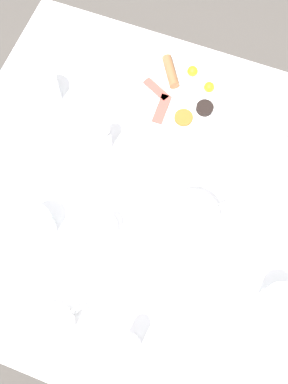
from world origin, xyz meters
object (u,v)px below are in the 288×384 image
teacup_with_saucer_left (58,322)px  water_glass_short (45,90)px  wine_glass_spare (277,302)px  pepper_grinder (103,135)px  water_glass_tall (38,225)px  creamer_jug (105,228)px  breakfast_plate (183,94)px  salt_grinder (131,343)px  fork_by_plate (179,314)px  knife_by_plate (58,49)px  teapot_near (191,219)px

teacup_with_saucer_left → water_glass_short: 0.63m
wine_glass_spare → pepper_grinder: (0.54, -0.26, 0.01)m
teacup_with_saucer_left → water_glass_tall: size_ratio=1.78×
creamer_jug → water_glass_short: bearing=-45.0°
breakfast_plate → salt_grinder: bearing=98.9°
water_glass_tall → fork_by_plate: size_ratio=0.53×
pepper_grinder → fork_by_plate: bearing=133.6°
knife_by_plate → pepper_grinder: bearing=135.7°
teacup_with_saucer_left → water_glass_tall: bearing=-54.2°
teacup_with_saucer_left → pepper_grinder: bearing=-80.7°
teacup_with_saucer_left → wine_glass_spare: (-0.47, -0.22, 0.02)m
salt_grinder → knife_by_plate: bearing=-54.1°
pepper_grinder → salt_grinder: same height
water_glass_tall → knife_by_plate: bearing=-70.0°
salt_grinder → teacup_with_saucer_left: bearing=4.7°
teacup_with_saucer_left → salt_grinder: size_ratio=1.27×
wine_glass_spare → knife_by_plate: 0.95m
teapot_near → water_glass_short: 0.55m
knife_by_plate → water_glass_short: bearing=104.3°
pepper_grinder → salt_grinder: size_ratio=1.00×
wine_glass_spare → salt_grinder: size_ratio=0.82×
breakfast_plate → wine_glass_spare: bearing=129.2°
teacup_with_saucer_left → creamer_jug: (-0.02, -0.25, -0.00)m
wine_glass_spare → creamer_jug: wine_glass_spare is taller
water_glass_short → pepper_grinder: (-0.21, 0.08, 0.02)m
breakfast_plate → wine_glass_spare: (-0.39, 0.48, 0.04)m
water_glass_short → fork_by_plate: 0.71m
fork_by_plate → salt_grinder: bearing=52.1°
fork_by_plate → wine_glass_spare: bearing=-153.7°
breakfast_plate → creamer_jug: 0.46m
pepper_grinder → salt_grinder: (-0.26, 0.46, 0.00)m
water_glass_tall → knife_by_plate: (0.19, -0.53, -0.04)m
teacup_with_saucer_left → knife_by_plate: bearing=-65.3°
water_glass_tall → water_glass_short: (0.15, -0.36, 0.00)m
teapot_near → water_glass_short: bearing=111.2°
breakfast_plate → salt_grinder: (-0.11, 0.69, 0.05)m
teapot_near → fork_by_plate: (-0.05, 0.22, -0.04)m
wine_glass_spare → fork_by_plate: 0.23m
wine_glass_spare → knife_by_plate: wine_glass_spare is taller
teacup_with_saucer_left → teapot_near: bearing=-121.9°
pepper_grinder → knife_by_plate: size_ratio=0.60×
water_glass_tall → knife_by_plate: water_glass_tall is taller
pepper_grinder → fork_by_plate: (-0.34, 0.36, -0.06)m
pepper_grinder → fork_by_plate: 0.50m
creamer_jug → knife_by_plate: bearing=-53.5°
breakfast_plate → teacup_with_saucer_left: 0.71m
teacup_with_saucer_left → creamer_jug: teacup_with_saucer_left is taller
teacup_with_saucer_left → fork_by_plate: size_ratio=0.93×
pepper_grinder → knife_by_plate: 0.36m
creamer_jug → knife_by_plate: size_ratio=0.42×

